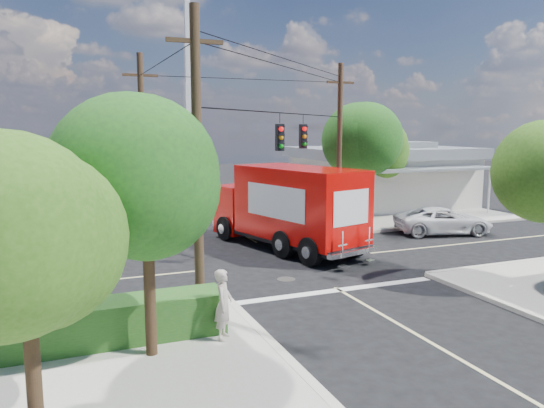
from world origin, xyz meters
TOP-DOWN VIEW (x-y plane):
  - ground at (0.00, 0.00)m, footprint 120.00×120.00m
  - sidewalk_ne at (10.88, 10.88)m, footprint 14.12×14.12m
  - sidewalk_nw at (-10.88, 10.88)m, footprint 14.12×14.12m
  - road_markings at (0.00, -1.47)m, footprint 32.00×32.00m
  - building_ne at (12.50, 11.97)m, footprint 11.80×10.20m
  - radio_tower at (0.50, 20.00)m, footprint 0.80×0.80m
  - tree_sw_front at (-6.99, -7.54)m, footprint 3.88×3.78m
  - tree_sw_back at (-9.49, -10.04)m, footprint 3.56×3.42m
  - tree_ne_front at (7.21, 6.76)m, footprint 4.21×4.14m
  - tree_ne_back at (9.81, 8.96)m, footprint 3.77×3.66m
  - palm_nw_front at (-7.50, 7.50)m, footprint 3.01×3.08m
  - palm_nw_back at (-9.50, 9.00)m, footprint 3.01×3.08m
  - utility_poles at (-1.58, 1.60)m, footprint 12.00×10.68m
  - picket_fence at (-7.80, -5.60)m, footprint 5.94×0.06m
  - hedge_sw at (-8.00, -6.40)m, footprint 6.20×1.20m
  - vending_boxes at (6.50, 6.20)m, footprint 1.90×0.50m
  - delivery_truck at (0.88, 2.25)m, footprint 4.94×9.29m
  - parked_car at (10.04, 2.41)m, footprint 5.52×3.65m
  - pedestrian at (-5.08, -7.24)m, footprint 0.73×0.81m

SIDE VIEW (x-z plane):
  - ground at x=0.00m, z-range 0.00..0.00m
  - road_markings at x=0.00m, z-range 0.00..0.01m
  - sidewalk_ne at x=10.88m, z-range 0.00..0.14m
  - sidewalk_nw at x=-10.88m, z-range 0.00..0.14m
  - picket_fence at x=-7.80m, z-range 0.18..1.18m
  - hedge_sw at x=-8.00m, z-range 0.14..1.24m
  - vending_boxes at x=6.50m, z-range 0.14..1.24m
  - parked_car at x=10.04m, z-range 0.00..1.41m
  - pedestrian at x=-5.08m, z-range 0.14..2.01m
  - delivery_truck at x=0.88m, z-range 0.03..3.89m
  - building_ne at x=12.50m, z-range 0.07..4.57m
  - tree_sw_back at x=-9.49m, z-range 1.19..6.60m
  - tree_ne_back at x=9.81m, z-range 1.27..7.10m
  - tree_sw_front at x=-6.99m, z-range 1.32..7.35m
  - palm_nw_back at x=-9.50m, z-range 2.08..7.27m
  - utility_poles at x=-1.58m, z-range 0.17..9.17m
  - tree_ne_front at x=7.21m, z-range 1.44..8.09m
  - palm_nw_front at x=-7.50m, z-range 2.25..7.84m
  - radio_tower at x=0.50m, z-range -2.86..14.14m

